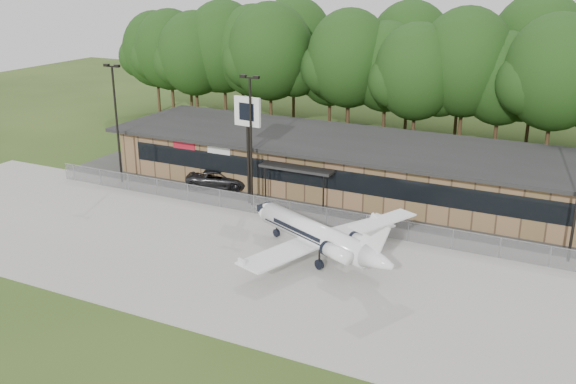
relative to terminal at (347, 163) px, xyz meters
The scene contains 11 objects.
ground 24.04m from the terminal, 89.99° to the right, with size 160.00×160.00×0.00m, color #2B4518.
apron 16.08m from the terminal, 89.99° to the right, with size 64.00×18.00×0.08m, color #9E9B93.
parking_lot 4.93m from the terminal, 89.96° to the right, with size 50.00×9.00×0.06m, color #383835.
terminal is the anchor object (origin of this frame).
fence 9.05m from the terminal, 89.98° to the right, with size 46.00×0.04×1.52m.
treeline 18.83m from the terminal, 89.99° to the left, with size 72.00×12.00×15.00m, color #193711, non-canonical shape.
light_pole_left 19.84m from the terminal, 157.54° to the right, with size 1.55×0.30×10.23m.
light_pole_mid 9.73m from the terminal, 123.89° to the right, with size 1.55×0.30×10.23m.
business_jet 14.61m from the terminal, 75.45° to the right, with size 12.93×11.53×4.48m.
suv 10.86m from the terminal, 154.31° to the right, with size 2.58×5.59×1.55m, color #2B2B2E.
pole_sign 9.97m from the terminal, 127.19° to the right, with size 2.25×0.42×8.55m.
Camera 1 is at (18.52, -24.52, 17.59)m, focal length 40.00 mm.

